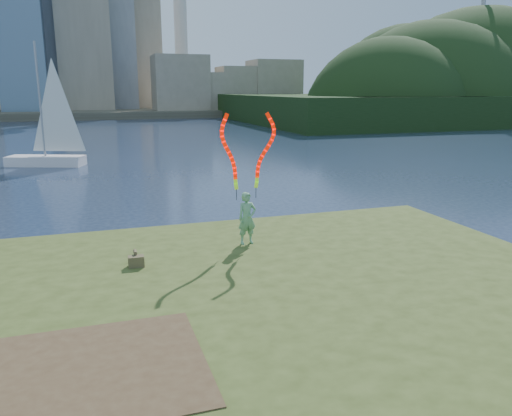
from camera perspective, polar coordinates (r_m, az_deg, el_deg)
name	(u,v)px	position (r m, az deg, el deg)	size (l,w,h in m)	color
ground	(199,311)	(11.62, -6.52, -11.64)	(320.00, 320.00, 0.00)	#19263F
grassy_knoll	(225,346)	(9.47, -3.60, -15.45)	(20.00, 18.00, 0.80)	#374719
dirt_patch	(98,369)	(8.23, -17.61, -17.14)	(3.20, 3.00, 0.02)	#47331E
far_shore	(100,111)	(105.44, -17.44, 10.51)	(320.00, 40.00, 1.20)	#484335
wooded_hill	(470,118)	(93.59, 23.28, 9.47)	(78.00, 50.00, 63.00)	black
woman_with_ribbons	(247,191)	(13.33, -1.07, 1.98)	(1.96, 0.41, 3.83)	#147427
canvas_bag	(136,261)	(12.23, -13.54, -5.87)	(0.37, 0.43, 0.35)	brown
sailboat	(48,145)	(35.37, -22.64, 6.65)	(5.14, 3.21, 7.87)	white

